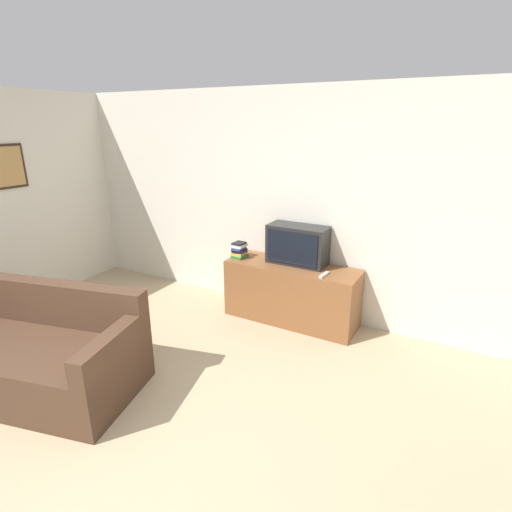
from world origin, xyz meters
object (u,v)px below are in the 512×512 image
book_stack (239,250)px  remote_on_stand (324,275)px  couch (31,355)px  television (297,245)px  tv_stand (291,293)px

book_stack → remote_on_stand: 1.10m
couch → book_stack: bearing=55.1°
television → couch: size_ratio=0.32×
television → couch: bearing=-123.1°
couch → remote_on_stand: (1.91, 2.08, 0.40)m
tv_stand → book_stack: book_stack is taller
couch → book_stack: book_stack is taller
television → remote_on_stand: size_ratio=3.55×
tv_stand → book_stack: 0.80m
television → remote_on_stand: 0.51m
television → book_stack: bearing=-167.7°
television → couch: television is taller
tv_stand → television: bearing=80.5°
couch → remote_on_stand: 2.86m
remote_on_stand → couch: bearing=-132.6°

